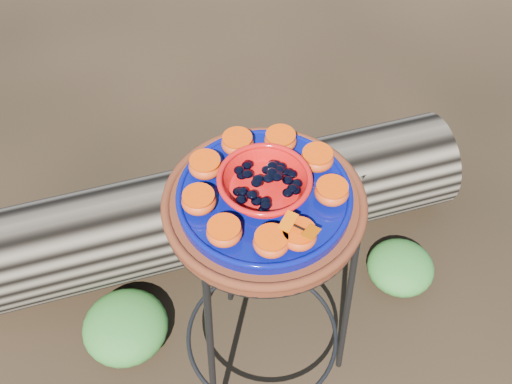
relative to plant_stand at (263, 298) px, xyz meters
name	(u,v)px	position (x,y,z in m)	size (l,w,h in m)	color
ground	(262,359)	(0.00, 0.00, -0.35)	(60.00, 60.00, 0.00)	black
plant_stand	(263,298)	(0.00, 0.00, 0.00)	(0.44, 0.44, 0.70)	black
terracotta_saucer	(264,206)	(0.00, 0.00, 0.37)	(0.40, 0.40, 0.03)	#5F261A
cobalt_plate	(264,197)	(0.00, 0.00, 0.39)	(0.35, 0.35, 0.02)	#06113F
red_bowl	(265,186)	(0.00, 0.00, 0.43)	(0.17, 0.17, 0.05)	red
glass_gems	(265,174)	(0.00, 0.00, 0.47)	(0.13, 0.13, 0.02)	black
orange_half_0	(299,236)	(0.01, -0.13, 0.42)	(0.07, 0.07, 0.04)	red
orange_half_1	(332,192)	(0.11, -0.07, 0.42)	(0.07, 0.07, 0.04)	red
orange_half_2	(317,159)	(0.13, 0.02, 0.42)	(0.07, 0.07, 0.04)	red
orange_half_3	(280,141)	(0.08, 0.10, 0.42)	(0.07, 0.07, 0.04)	red
orange_half_4	(237,143)	(0.00, 0.13, 0.42)	(0.07, 0.07, 0.04)	red
orange_half_5	(205,166)	(-0.08, 0.10, 0.42)	(0.07, 0.07, 0.04)	red
orange_half_6	(199,201)	(-0.13, 0.02, 0.42)	(0.07, 0.07, 0.04)	red
orange_half_7	(224,232)	(-0.11, -0.06, 0.42)	(0.07, 0.07, 0.04)	red
orange_half_8	(271,242)	(-0.05, -0.12, 0.42)	(0.07, 0.07, 0.04)	red
butterfly	(300,227)	(0.01, -0.13, 0.45)	(0.08, 0.05, 0.01)	#DA4F00
driftwood_log	(202,213)	(0.01, 0.45, -0.20)	(1.61, 0.42, 0.30)	black
foliage_left	(125,326)	(-0.32, 0.23, -0.29)	(0.25, 0.25, 0.12)	#2B6B28
foliage_right	(401,267)	(0.51, 0.07, -0.30)	(0.21, 0.21, 0.10)	#2B6B28
foliage_back	(118,229)	(-0.24, 0.56, -0.27)	(0.33, 0.33, 0.16)	#2B6B28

